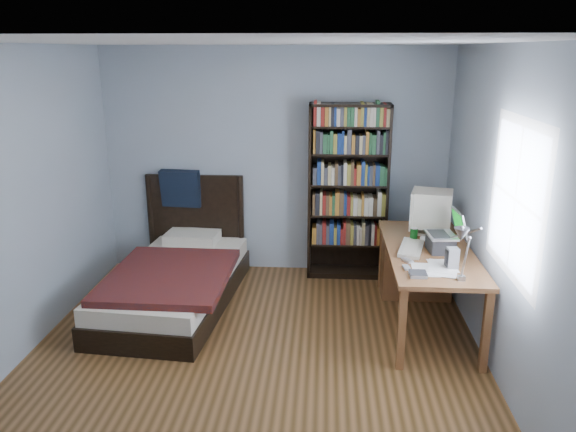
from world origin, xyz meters
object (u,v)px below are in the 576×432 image
at_px(desk, 419,262).
at_px(bookshelf, 348,192).
at_px(bed, 177,277).
at_px(keyboard, 411,248).
at_px(crt_monitor, 430,209).
at_px(speaker, 452,258).
at_px(laptop, 443,240).
at_px(soda_can, 414,235).
at_px(desk_lamp, 462,239).

bearing_deg(desk, bookshelf, 136.84).
relative_size(desk, bookshelf, 0.90).
bearing_deg(bed, keyboard, -9.21).
distance_m(crt_monitor, speaker, 0.92).
height_order(desk, bed, bed).
bearing_deg(crt_monitor, desk, 154.99).
bearing_deg(bed, laptop, -8.54).
height_order(soda_can, bed, bed).
bearing_deg(desk_lamp, laptop, 85.04).
xyz_separation_m(desk, bookshelf, (-0.70, 0.65, 0.54)).
relative_size(laptop, bed, 0.18).
height_order(laptop, bed, bed).
height_order(bookshelf, bed, bookshelf).
height_order(keyboard, bookshelf, bookshelf).
bearing_deg(laptop, desk_lamp, -94.96).
bearing_deg(bookshelf, desk, -43.16).
height_order(desk, crt_monitor, crt_monitor).
relative_size(laptop, desk_lamp, 0.69).
bearing_deg(speaker, bookshelf, 110.56).
relative_size(desk_lamp, speaker, 3.18).
relative_size(laptop, bookshelf, 0.20).
relative_size(crt_monitor, laptop, 1.18).
distance_m(crt_monitor, soda_can, 0.35).
distance_m(bookshelf, bed, 2.03).
bearing_deg(desk_lamp, crt_monitor, 87.94).
xyz_separation_m(desk_lamp, keyboard, (-0.18, 1.00, -0.43)).
distance_m(soda_can, bookshelf, 1.11).
relative_size(speaker, bed, 0.08).
relative_size(laptop, soda_can, 3.03).
bearing_deg(desk, bed, -176.30).
distance_m(keyboard, bookshelf, 1.30).
height_order(desk_lamp, bookshelf, bookshelf).
bearing_deg(bookshelf, speaker, -63.37).
height_order(laptop, speaker, laptop).
distance_m(soda_can, bed, 2.37).
xyz_separation_m(desk_lamp, bed, (-2.43, 1.36, -0.92)).
height_order(laptop, keyboard, laptop).
bearing_deg(desk_lamp, bookshelf, 108.15).
bearing_deg(bookshelf, crt_monitor, -41.81).
distance_m(crt_monitor, laptop, 0.52).
xyz_separation_m(keyboard, speaker, (0.27, -0.42, 0.07)).
xyz_separation_m(desk, crt_monitor, (0.07, -0.03, 0.55)).
height_order(soda_can, bookshelf, bookshelf).
distance_m(desk, bed, 2.43).
xyz_separation_m(crt_monitor, speaker, (0.03, -0.91, -0.16)).
distance_m(crt_monitor, desk_lamp, 1.50).
bearing_deg(bookshelf, laptop, -56.09).
bearing_deg(keyboard, crt_monitor, 78.39).
xyz_separation_m(soda_can, bed, (-2.31, 0.12, -0.54)).
bearing_deg(laptop, soda_can, 129.23).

